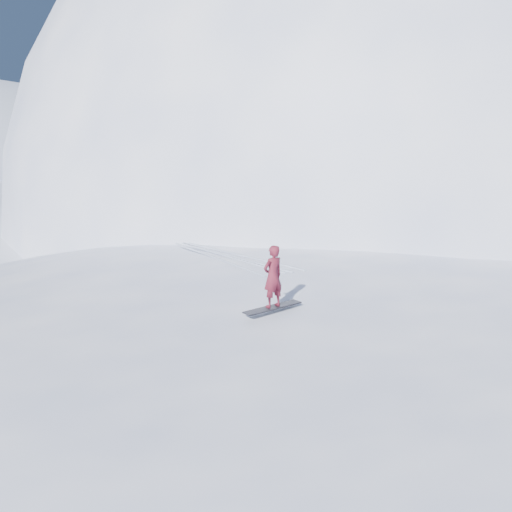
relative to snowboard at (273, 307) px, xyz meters
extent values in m
plane|color=white|center=(1.93, 0.68, -2.41)|extent=(400.00, 400.00, 0.00)
ellipsoid|color=white|center=(2.93, 3.68, -2.41)|extent=(36.00, 28.00, 4.80)
ellipsoid|color=white|center=(23.93, 26.68, -2.41)|extent=(60.00, 56.00, 56.00)
ellipsoid|color=white|center=(11.93, 20.68, -2.41)|extent=(28.00, 24.00, 18.00)
ellipsoid|color=white|center=(-2.07, -1.32, -2.41)|extent=(6.00, 5.40, 0.80)
ellipsoid|color=white|center=(-0.07, 6.68, -2.41)|extent=(7.00, 6.30, 1.00)
ellipsoid|color=white|center=(8.93, 4.68, -2.41)|extent=(4.00, 3.60, 0.60)
cube|color=black|center=(0.00, 0.00, 0.00)|extent=(1.69, 0.73, 0.03)
imported|color=maroon|center=(0.00, 0.00, 0.78)|extent=(0.64, 0.50, 1.54)
cube|color=silver|center=(0.63, 5.82, 0.01)|extent=(1.07, 5.92, 0.04)
cube|color=silver|center=(1.11, 5.82, 0.01)|extent=(1.55, 5.83, 0.04)
cube|color=silver|center=(1.25, 5.82, 0.01)|extent=(1.79, 5.76, 0.04)
cube|color=silver|center=(1.60, 5.82, 0.01)|extent=(2.05, 5.68, 0.04)
camera|label=1|loc=(-5.84, -12.02, 4.25)|focal=40.00mm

